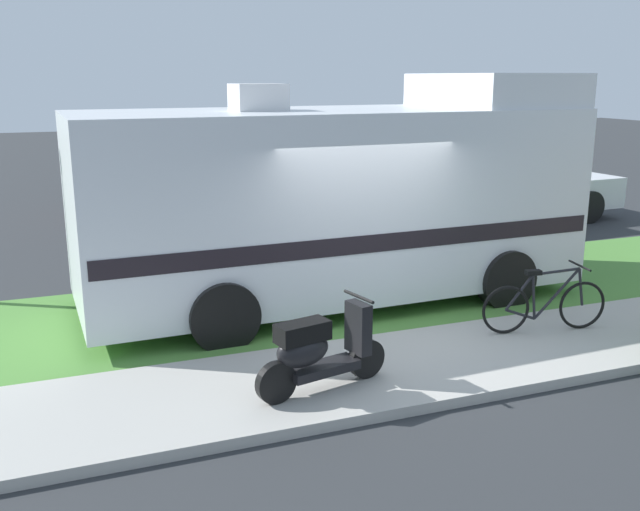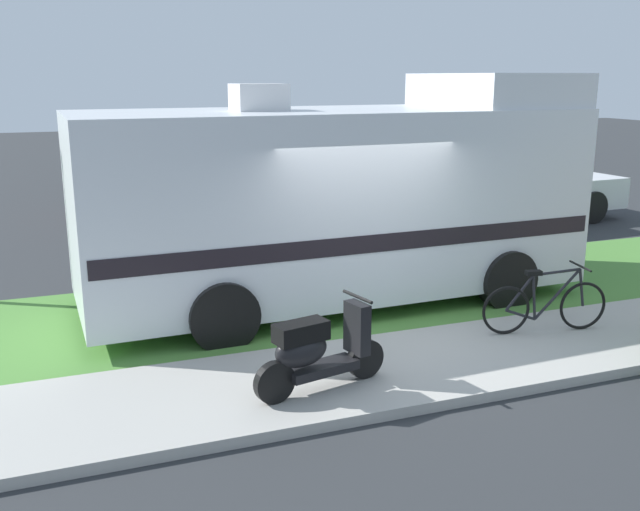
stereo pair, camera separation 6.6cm
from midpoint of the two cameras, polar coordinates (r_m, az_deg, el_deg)
The scene contains 8 objects.
ground_plane at distance 9.47m, azimuth 4.51°, elevation -6.55°, with size 80.00×80.00×0.00m, color #2D3033.
sidewalk at distance 8.46m, azimuth 8.00°, elevation -8.81°, with size 24.00×2.00×0.12m.
grass_strip at distance 10.76m, azimuth 1.12°, elevation -3.72°, with size 24.00×3.40×0.08m.
motorhome_rv at distance 10.48m, azimuth 1.76°, elevation 4.65°, with size 7.37×2.91×3.39m.
scooter at distance 7.46m, azimuth -0.01°, elevation -7.59°, with size 1.57×0.61×0.97m.
bicycle at distance 9.64m, azimuth 17.79°, elevation -3.77°, with size 1.68×0.52×0.88m.
pickup_truck_near at distance 17.01m, azimuth 13.89°, elevation 5.83°, with size 5.34×2.30×1.89m.
pickup_truck_far at distance 18.46m, azimuth -7.01°, elevation 6.75°, with size 5.41×2.38×1.88m.
Camera 2 is at (-3.78, -8.01, 3.34)m, focal length 39.90 mm.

